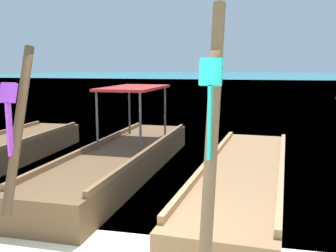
# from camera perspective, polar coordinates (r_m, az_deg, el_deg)

# --- Properties ---
(sea_water) EXTENTS (120.00, 120.00, 0.00)m
(sea_water) POSITION_cam_1_polar(r_m,az_deg,el_deg) (65.08, 11.48, 6.68)
(sea_water) COLOR #147A89
(sea_water) RESTS_ON ground
(longtail_boat_green_ribbon) EXTENTS (1.36, 5.85, 2.57)m
(longtail_boat_green_ribbon) POSITION_cam_1_polar(r_m,az_deg,el_deg) (10.34, -22.53, -3.34)
(longtail_boat_green_ribbon) COLOR brown
(longtail_boat_green_ribbon) RESTS_ON ground
(longtail_boat_violet_ribbon) EXTENTS (1.54, 7.37, 2.62)m
(longtail_boat_violet_ribbon) POSITION_cam_1_polar(r_m,az_deg,el_deg) (8.61, -6.70, -4.77)
(longtail_boat_violet_ribbon) COLOR brown
(longtail_boat_violet_ribbon) RESTS_ON ground
(longtail_boat_turquoise_ribbon) EXTENTS (1.77, 6.70, 2.96)m
(longtail_boat_turquoise_ribbon) POSITION_cam_1_polar(r_m,az_deg,el_deg) (7.09, 10.99, -8.01)
(longtail_boat_turquoise_ribbon) COLOR olive
(longtail_boat_turquoise_ribbon) RESTS_ON ground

